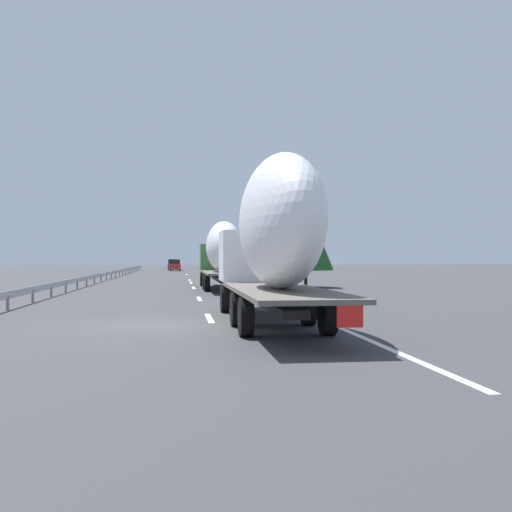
% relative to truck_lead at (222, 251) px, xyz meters
% --- Properties ---
extents(ground_plane, '(260.00, 260.00, 0.00)m').
position_rel_truck_lead_xyz_m(ground_plane, '(19.61, 3.60, -2.52)').
color(ground_plane, '#38383A').
extents(lane_stripe_0, '(3.20, 0.20, 0.01)m').
position_rel_truck_lead_xyz_m(lane_stripe_0, '(-18.39, 1.80, -2.51)').
color(lane_stripe_0, white).
rests_on(lane_stripe_0, ground_plane).
extents(lane_stripe_1, '(3.20, 0.20, 0.01)m').
position_rel_truck_lead_xyz_m(lane_stripe_1, '(-8.60, 1.80, -2.51)').
color(lane_stripe_1, white).
rests_on(lane_stripe_1, ground_plane).
extents(lane_stripe_2, '(3.20, 0.20, 0.01)m').
position_rel_truck_lead_xyz_m(lane_stripe_2, '(2.59, 1.80, -2.51)').
color(lane_stripe_2, white).
rests_on(lane_stripe_2, ground_plane).
extents(lane_stripe_3, '(3.20, 0.20, 0.01)m').
position_rel_truck_lead_xyz_m(lane_stripe_3, '(11.28, 1.80, -2.51)').
color(lane_stripe_3, white).
rests_on(lane_stripe_3, ground_plane).
extents(lane_stripe_4, '(3.20, 0.20, 0.01)m').
position_rel_truck_lead_xyz_m(lane_stripe_4, '(17.57, 1.80, -2.51)').
color(lane_stripe_4, white).
rests_on(lane_stripe_4, ground_plane).
extents(lane_stripe_5, '(3.20, 0.20, 0.01)m').
position_rel_truck_lead_xyz_m(lane_stripe_5, '(36.14, 1.80, -2.51)').
color(lane_stripe_5, white).
rests_on(lane_stripe_5, ground_plane).
extents(edge_line_right, '(110.00, 0.20, 0.01)m').
position_rel_truck_lead_xyz_m(edge_line_right, '(24.61, -1.90, -2.51)').
color(edge_line_right, white).
rests_on(edge_line_right, ground_plane).
extents(truck_lead, '(13.82, 2.55, 4.41)m').
position_rel_truck_lead_xyz_m(truck_lead, '(0.00, 0.00, 0.00)').
color(truck_lead, '#387038').
rests_on(truck_lead, ground_plane).
extents(truck_trailing, '(13.07, 2.55, 5.00)m').
position_rel_truck_lead_xyz_m(truck_trailing, '(-21.18, 0.00, 0.24)').
color(truck_trailing, silver).
rests_on(truck_trailing, ground_plane).
extents(car_blue_sedan, '(4.25, 1.76, 1.89)m').
position_rel_truck_lead_xyz_m(car_blue_sedan, '(68.78, 3.85, -1.57)').
color(car_blue_sedan, '#28479E').
rests_on(car_blue_sedan, ground_plane).
extents(car_red_compact, '(4.78, 1.75, 1.86)m').
position_rel_truck_lead_xyz_m(car_red_compact, '(59.02, 3.35, -1.58)').
color(car_red_compact, red).
rests_on(car_red_compact, ground_plane).
extents(road_sign, '(0.10, 0.90, 3.11)m').
position_rel_truck_lead_xyz_m(road_sign, '(24.13, -3.10, -0.36)').
color(road_sign, gray).
rests_on(road_sign, ground_plane).
extents(tree_0, '(2.44, 2.44, 5.69)m').
position_rel_truck_lead_xyz_m(tree_0, '(68.10, -7.03, 0.96)').
color(tree_0, '#472D19').
rests_on(tree_0, ground_plane).
extents(tree_1, '(3.94, 3.94, 6.11)m').
position_rel_truck_lead_xyz_m(tree_1, '(2.24, -6.09, 1.15)').
color(tree_1, '#472D19').
rests_on(tree_1, ground_plane).
extents(tree_2, '(3.20, 3.20, 5.67)m').
position_rel_truck_lead_xyz_m(tree_2, '(61.84, -8.97, 1.29)').
color(tree_2, '#472D19').
rests_on(tree_2, ground_plane).
extents(tree_3, '(3.10, 3.10, 6.90)m').
position_rel_truck_lead_xyz_m(tree_3, '(44.80, -9.67, 1.85)').
color(tree_3, '#472D19').
rests_on(tree_3, ground_plane).
extents(guardrail_median, '(94.00, 0.10, 0.76)m').
position_rel_truck_lead_xyz_m(guardrail_median, '(22.61, 9.60, -1.94)').
color(guardrail_median, '#9EA0A5').
rests_on(guardrail_median, ground_plane).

